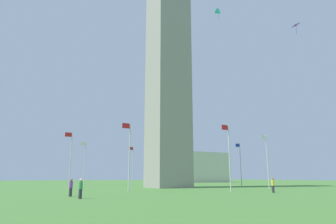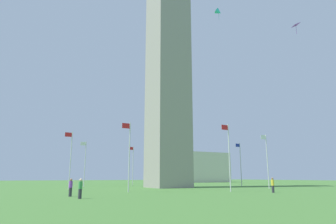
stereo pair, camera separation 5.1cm
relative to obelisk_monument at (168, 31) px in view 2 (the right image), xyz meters
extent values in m
plane|color=#3D6B2D|center=(0.00, 0.00, -29.23)|extent=(260.00, 260.00, 0.00)
cube|color=gray|center=(0.00, 0.00, -3.51)|extent=(6.43, 6.43, 51.45)
cylinder|color=silver|center=(16.51, 0.00, -24.99)|extent=(0.14, 0.14, 8.49)
cube|color=red|center=(17.06, 0.00, -21.19)|extent=(1.00, 0.03, 0.64)
cylinder|color=silver|center=(11.67, 11.67, -24.99)|extent=(0.14, 0.14, 8.49)
cube|color=red|center=(12.22, 11.67, -21.19)|extent=(1.00, 0.03, 0.64)
cylinder|color=silver|center=(0.00, 16.51, -24.99)|extent=(0.14, 0.14, 8.49)
cube|color=red|center=(0.55, 16.51, -21.19)|extent=(1.00, 0.03, 0.64)
cylinder|color=silver|center=(-11.67, 11.67, -24.99)|extent=(0.14, 0.14, 8.49)
cube|color=white|center=(-11.12, 11.67, -21.19)|extent=(1.00, 0.03, 0.64)
cylinder|color=silver|center=(-16.51, 0.00, -24.99)|extent=(0.14, 0.14, 8.49)
cube|color=#1E2D99|center=(-15.96, 0.00, -21.19)|extent=(1.00, 0.03, 0.64)
cylinder|color=silver|center=(-11.67, -11.67, -24.99)|extent=(0.14, 0.14, 8.49)
cube|color=white|center=(-11.12, -11.67, -21.19)|extent=(1.00, 0.03, 0.64)
cylinder|color=silver|center=(0.00, -16.51, -24.99)|extent=(0.14, 0.14, 8.49)
cube|color=red|center=(0.55, -16.51, -21.19)|extent=(1.00, 0.03, 0.64)
cylinder|color=silver|center=(11.67, -11.67, -24.99)|extent=(0.14, 0.14, 8.49)
cube|color=white|center=(12.22, -11.67, -21.19)|extent=(1.00, 0.03, 0.64)
cylinder|color=#2D2D38|center=(19.28, 20.33, -28.83)|extent=(0.29, 0.29, 0.80)
cylinder|color=#388C47|center=(19.28, 20.33, -28.12)|extent=(0.32, 0.32, 0.61)
sphere|color=beige|center=(19.28, 20.33, -27.70)|extent=(0.24, 0.24, 0.24)
cylinder|color=#2D2D38|center=(-2.66, 20.85, -28.83)|extent=(0.29, 0.29, 0.80)
cylinder|color=yellow|center=(-2.66, 20.85, -28.08)|extent=(0.32, 0.32, 0.69)
sphere|color=#936B4C|center=(-2.66, 20.85, -27.62)|extent=(0.24, 0.24, 0.24)
cylinder|color=#2D2D38|center=(19.43, 16.91, -28.83)|extent=(0.29, 0.29, 0.80)
cylinder|color=purple|center=(19.43, 16.91, -28.13)|extent=(0.32, 0.32, 0.61)
sphere|color=#936B4C|center=(19.43, 16.91, -27.70)|extent=(0.24, 0.24, 0.24)
cone|color=#33C6D1|center=(-6.17, 7.82, 1.65)|extent=(1.79, 1.75, 1.45)
cylinder|color=teal|center=(-6.17, 7.82, 0.79)|extent=(0.04, 0.04, 1.29)
cube|color=purple|center=(-13.20, 18.08, -4.00)|extent=(1.34, 1.39, 0.49)
cylinder|color=#67278E|center=(-13.20, 18.08, -4.88)|extent=(0.04, 0.04, 1.33)
cube|color=beige|center=(-34.02, -44.83, -24.19)|extent=(21.48, 15.83, 10.08)
camera|label=1|loc=(25.12, 46.73, -27.44)|focal=32.13mm
camera|label=2|loc=(25.08, 46.75, -27.44)|focal=32.13mm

